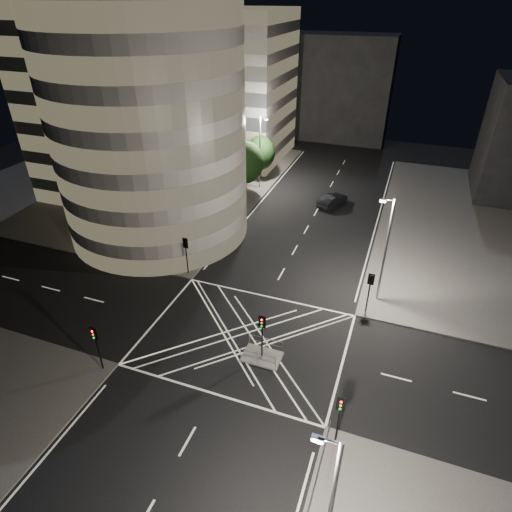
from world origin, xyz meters
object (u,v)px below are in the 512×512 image
at_px(traffic_signal_nl, 96,341).
at_px(traffic_signal_nr, 340,412).
at_px(traffic_signal_fr, 370,286).
at_px(traffic_signal_island, 262,329).
at_px(street_lamp_right_near, 329,508).
at_px(central_island, 262,357).
at_px(traffic_signal_fl, 186,249).
at_px(street_lamp_right_far, 385,248).
at_px(sedan, 332,200).
at_px(street_lamp_left_far, 260,150).
at_px(street_lamp_left_near, 202,202).

bearing_deg(traffic_signal_nl, traffic_signal_nr, 0.00).
relative_size(traffic_signal_fr, traffic_signal_island, 1.00).
relative_size(traffic_signal_nl, street_lamp_right_near, 0.40).
relative_size(central_island, traffic_signal_fl, 0.75).
xyz_separation_m(street_lamp_right_far, sedan, (-7.94, 18.73, -4.73)).
bearing_deg(traffic_signal_nr, street_lamp_left_far, 116.36).
bearing_deg(traffic_signal_nr, street_lamp_right_far, 87.70).
height_order(traffic_signal_fr, street_lamp_left_near, street_lamp_left_near).
bearing_deg(traffic_signal_fl, traffic_signal_nl, -90.00).
distance_m(traffic_signal_nl, traffic_signal_nr, 17.60).
relative_size(traffic_signal_fr, street_lamp_left_far, 0.40).
height_order(traffic_signal_island, street_lamp_right_near, street_lamp_right_near).
relative_size(traffic_signal_nl, street_lamp_left_far, 0.40).
distance_m(central_island, sedan, 29.25).
height_order(traffic_signal_nl, traffic_signal_island, same).
bearing_deg(traffic_signal_island, street_lamp_left_near, 130.27).
bearing_deg(traffic_signal_fl, street_lamp_left_near, 96.97).
height_order(street_lamp_right_far, street_lamp_right_near, same).
relative_size(traffic_signal_fr, street_lamp_right_near, 0.40).
xyz_separation_m(traffic_signal_fr, sedan, (-7.30, 20.93, -2.11)).
relative_size(traffic_signal_fl, sedan, 0.82).
distance_m(traffic_signal_nr, sedan, 35.36).
height_order(central_island, traffic_signal_fl, traffic_signal_fl).
xyz_separation_m(traffic_signal_nr, street_lamp_right_near, (0.64, -7.20, 2.63)).
xyz_separation_m(street_lamp_left_near, sedan, (10.94, 15.73, -4.73)).
bearing_deg(traffic_signal_nl, traffic_signal_fr, 37.69).
relative_size(traffic_signal_island, street_lamp_right_near, 0.40).
height_order(traffic_signal_nr, traffic_signal_island, same).
distance_m(traffic_signal_fr, traffic_signal_nr, 13.60).
xyz_separation_m(central_island, traffic_signal_nl, (-10.80, -5.30, 2.84)).
distance_m(central_island, traffic_signal_fr, 11.10).
bearing_deg(central_island, street_lamp_right_near, -59.25).
bearing_deg(street_lamp_left_far, street_lamp_left_near, -90.00).
height_order(central_island, traffic_signal_island, traffic_signal_island).
height_order(traffic_signal_nr, street_lamp_right_near, street_lamp_right_near).
height_order(traffic_signal_fl, traffic_signal_fr, same).
height_order(traffic_signal_nr, sedan, traffic_signal_nr).
height_order(traffic_signal_island, sedan, traffic_signal_island).
relative_size(street_lamp_left_near, street_lamp_left_far, 1.00).
distance_m(traffic_signal_fr, street_lamp_left_far, 29.63).
distance_m(street_lamp_left_far, street_lamp_right_far, 28.23).
distance_m(street_lamp_right_near, sedan, 42.74).
height_order(traffic_signal_fr, street_lamp_right_far, street_lamp_right_far).
bearing_deg(traffic_signal_fr, street_lamp_right_far, 73.89).
distance_m(street_lamp_left_near, street_lamp_left_far, 18.00).
xyz_separation_m(traffic_signal_fr, street_lamp_right_far, (0.64, 2.20, 2.63)).
bearing_deg(traffic_signal_fr, central_island, -129.33).
bearing_deg(street_lamp_right_near, street_lamp_right_far, 90.00).
bearing_deg(traffic_signal_fl, street_lamp_right_near, -48.76).
xyz_separation_m(traffic_signal_nl, street_lamp_right_near, (18.24, -7.20, 2.63)).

